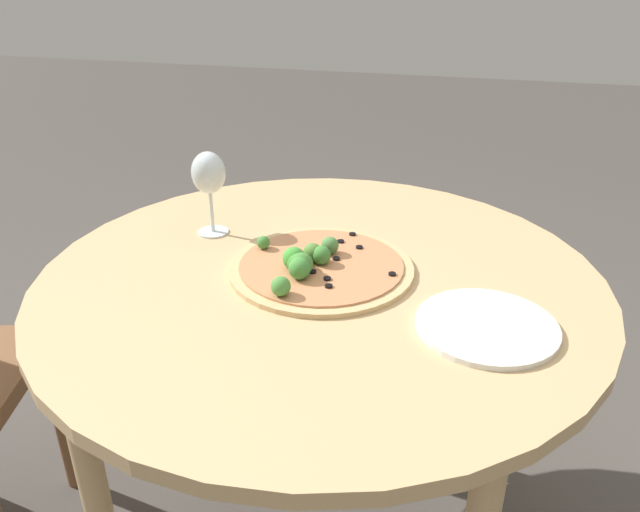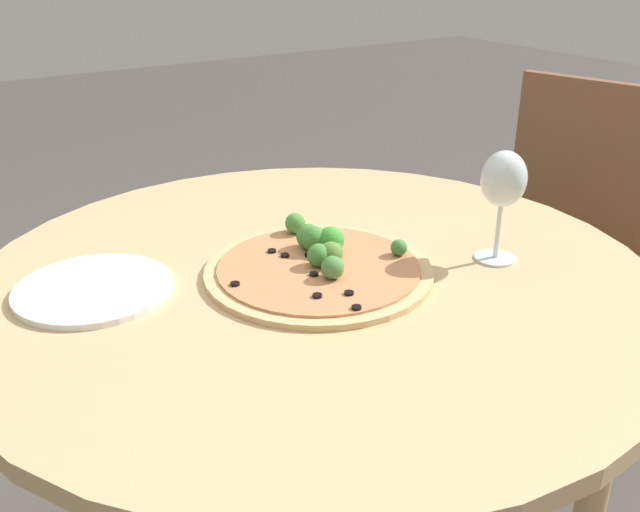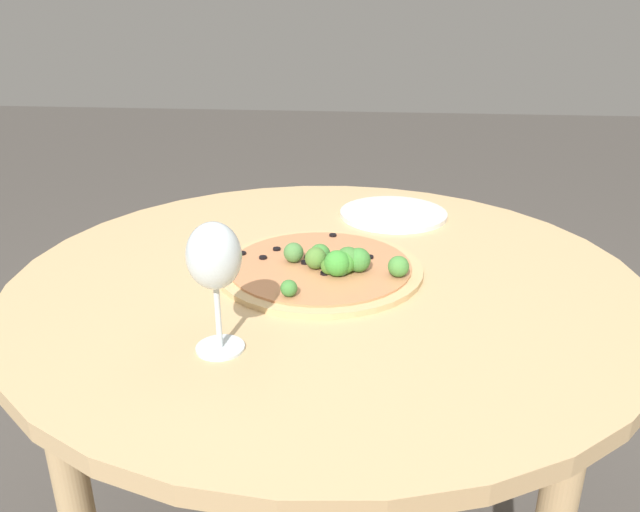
{
  "view_description": "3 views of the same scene",
  "coord_description": "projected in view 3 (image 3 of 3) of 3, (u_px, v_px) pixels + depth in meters",
  "views": [
    {
      "loc": [
        0.26,
        -1.01,
        1.29
      ],
      "look_at": [
        -0.0,
        0.01,
        0.76
      ],
      "focal_mm": 35.0,
      "sensor_mm": 36.0,
      "label": 1
    },
    {
      "loc": [
        0.54,
        0.85,
        1.21
      ],
      "look_at": [
        -0.0,
        0.01,
        0.76
      ],
      "focal_mm": 40.0,
      "sensor_mm": 36.0,
      "label": 2
    },
    {
      "loc": [
        -0.98,
        -0.08,
        1.17
      ],
      "look_at": [
        -0.0,
        0.01,
        0.76
      ],
      "focal_mm": 35.0,
      "sensor_mm": 36.0,
      "label": 3
    }
  ],
  "objects": [
    {
      "name": "wine_glass",
      "position": [
        214.0,
        260.0,
        0.79
      ],
      "size": [
        0.07,
        0.07,
        0.18
      ],
      "color": "silver",
      "rests_on": "dining_table"
    },
    {
      "name": "pizza",
      "position": [
        324.0,
        267.0,
        1.07
      ],
      "size": [
        0.35,
        0.35,
        0.06
      ],
      "color": "tan",
      "rests_on": "dining_table"
    },
    {
      "name": "dining_table",
      "position": [
        326.0,
        312.0,
        1.11
      ],
      "size": [
        1.07,
        1.07,
        0.73
      ],
      "color": "tan",
      "rests_on": "ground_plane"
    },
    {
      "name": "plate_near",
      "position": [
        393.0,
        214.0,
        1.35
      ],
      "size": [
        0.23,
        0.23,
        0.01
      ],
      "color": "silver",
      "rests_on": "dining_table"
    }
  ]
}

